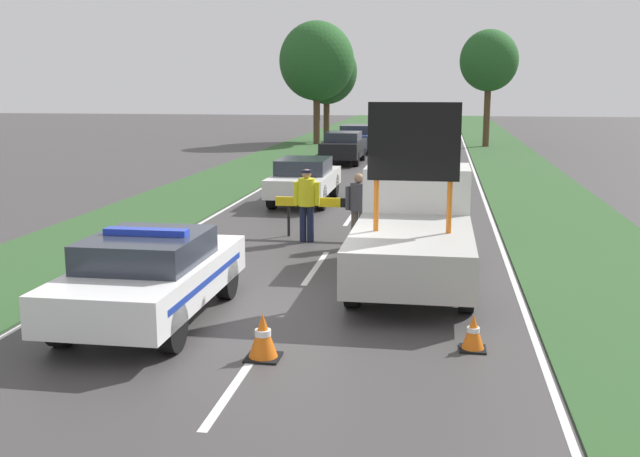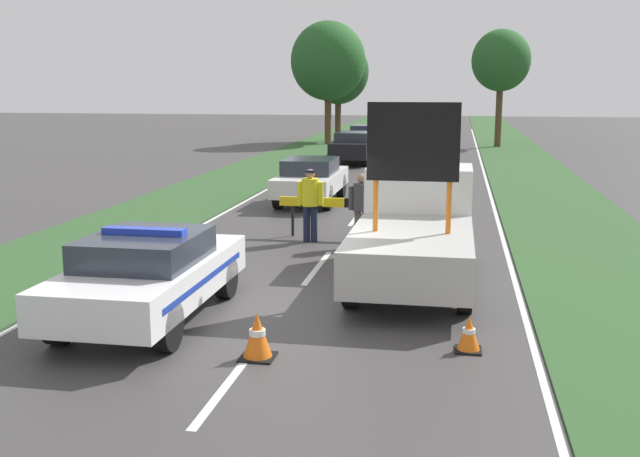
# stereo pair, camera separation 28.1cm
# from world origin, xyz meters

# --- Properties ---
(ground_plane) EXTENTS (160.00, 160.00, 0.00)m
(ground_plane) POSITION_xyz_m (0.00, 0.00, 0.00)
(ground_plane) COLOR #3D3A3A
(lane_markings) EXTENTS (7.92, 69.86, 0.01)m
(lane_markings) POSITION_xyz_m (0.00, 18.04, 0.00)
(lane_markings) COLOR silver
(lane_markings) RESTS_ON ground
(grass_verge_left) EXTENTS (3.63, 120.00, 0.03)m
(grass_verge_left) POSITION_xyz_m (-5.82, 20.00, 0.01)
(grass_verge_left) COLOR #2D5128
(grass_verge_left) RESTS_ON ground
(grass_verge_right) EXTENTS (3.63, 120.00, 0.03)m
(grass_verge_right) POSITION_xyz_m (5.82, 20.00, 0.01)
(grass_verge_right) COLOR #2D5128
(grass_verge_right) RESTS_ON ground
(police_car) EXTENTS (1.90, 4.49, 1.51)m
(police_car) POSITION_xyz_m (-2.00, -0.97, 0.75)
(police_car) COLOR white
(police_car) RESTS_ON ground
(work_truck) EXTENTS (2.12, 5.31, 3.40)m
(work_truck) POSITION_xyz_m (2.00, 2.26, 1.01)
(work_truck) COLOR white
(work_truck) RESTS_ON ground
(road_barrier) EXTENTS (3.23, 0.08, 0.98)m
(road_barrier) POSITION_xyz_m (0.09, 5.98, 0.81)
(road_barrier) COLOR black
(road_barrier) RESTS_ON ground
(police_officer) EXTENTS (0.63, 0.40, 1.74)m
(police_officer) POSITION_xyz_m (-0.65, 5.39, 1.04)
(police_officer) COLOR #191E38
(police_officer) RESTS_ON ground
(pedestrian_civilian) EXTENTS (0.61, 0.39, 1.71)m
(pedestrian_civilian) POSITION_xyz_m (0.64, 4.99, 1.00)
(pedestrian_civilian) COLOR brown
(pedestrian_civilian) RESTS_ON ground
(traffic_cone_near_police) EXTENTS (0.47, 0.47, 0.64)m
(traffic_cone_near_police) POSITION_xyz_m (0.14, -2.36, 0.32)
(traffic_cone_near_police) COLOR black
(traffic_cone_near_police) RESTS_ON ground
(traffic_cone_centre_front) EXTENTS (0.37, 0.37, 0.52)m
(traffic_cone_centre_front) POSITION_xyz_m (2.99, -1.57, 0.26)
(traffic_cone_centre_front) COLOR black
(traffic_cone_centre_front) RESTS_ON ground
(queued_car_van_white) EXTENTS (1.74, 4.42, 1.42)m
(queued_car_van_white) POSITION_xyz_m (-1.78, 11.31, 0.76)
(queued_car_van_white) COLOR silver
(queued_car_van_white) RESTS_ON ground
(queued_car_sedan_silver) EXTENTS (1.81, 4.14, 1.56)m
(queued_car_sedan_silver) POSITION_xyz_m (1.90, 17.37, 0.82)
(queued_car_sedan_silver) COLOR #B2B2B7
(queued_car_sedan_silver) RESTS_ON ground
(queued_car_sedan_black) EXTENTS (1.75, 4.50, 1.49)m
(queued_car_sedan_black) POSITION_xyz_m (-2.11, 23.59, 0.79)
(queued_car_sedan_black) COLOR black
(queued_car_sedan_black) RESTS_ON ground
(queued_car_hatch_blue) EXTENTS (1.88, 4.59, 1.53)m
(queued_car_hatch_blue) POSITION_xyz_m (-2.10, 29.22, 0.81)
(queued_car_hatch_blue) COLOR navy
(queued_car_hatch_blue) RESTS_ON ground
(roadside_tree_near_left) EXTENTS (3.96, 3.96, 6.59)m
(roadside_tree_near_left) POSITION_xyz_m (-5.01, 37.10, 4.49)
(roadside_tree_near_left) COLOR #4C3823
(roadside_tree_near_left) RESTS_ON ground
(roadside_tree_near_right) EXTENTS (3.44, 3.44, 6.90)m
(roadside_tree_near_right) POSITION_xyz_m (5.12, 34.39, 5.06)
(roadside_tree_near_right) COLOR #4C3823
(roadside_tree_near_right) RESTS_ON ground
(roadside_tree_mid_left) EXTENTS (4.62, 4.62, 7.56)m
(roadside_tree_mid_left) POSITION_xyz_m (-5.26, 34.72, 5.12)
(roadside_tree_mid_left) COLOR #4C3823
(roadside_tree_mid_left) RESTS_ON ground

